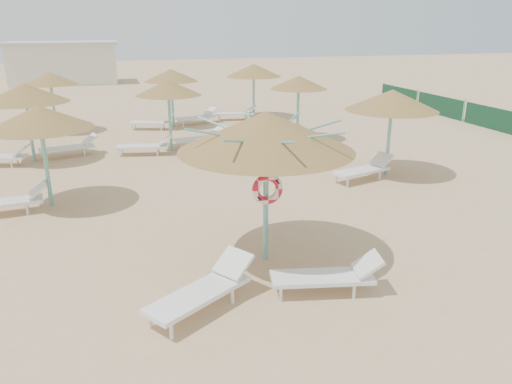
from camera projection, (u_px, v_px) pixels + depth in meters
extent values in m
plane|color=tan|center=(270.00, 265.00, 10.11)|extent=(120.00, 120.00, 0.00)
cylinder|color=#66B1AF|center=(266.00, 200.00, 9.98)|extent=(0.11, 0.11, 2.58)
cone|color=olive|center=(266.00, 131.00, 9.53)|extent=(3.44, 3.44, 0.77)
cylinder|color=#66B1AF|center=(266.00, 145.00, 9.61)|extent=(0.20, 0.20, 0.12)
cylinder|color=#66B1AF|center=(305.00, 131.00, 9.75)|extent=(1.55, 0.04, 0.39)
cylinder|color=#66B1AF|center=(284.00, 126.00, 10.20)|extent=(1.13, 1.13, 0.39)
cylinder|color=#66B1AF|center=(255.00, 126.00, 10.26)|extent=(0.04, 1.55, 0.39)
cylinder|color=#66B1AF|center=(231.00, 129.00, 9.90)|extent=(1.13, 1.13, 0.39)
cylinder|color=#66B1AF|center=(226.00, 136.00, 9.33)|extent=(1.55, 0.04, 0.39)
cylinder|color=#66B1AF|center=(246.00, 142.00, 8.88)|extent=(1.13, 1.13, 0.39)
cylinder|color=#66B1AF|center=(280.00, 142.00, 8.82)|extent=(0.04, 1.55, 0.39)
cylinder|color=#66B1AF|center=(304.00, 138.00, 9.18)|extent=(1.13, 1.13, 0.39)
torus|color=red|center=(267.00, 189.00, 9.80)|extent=(0.63, 0.15, 0.63)
cylinder|color=white|center=(171.00, 331.00, 7.70)|extent=(0.06, 0.06, 0.29)
cylinder|color=white|center=(150.00, 319.00, 8.01)|extent=(0.06, 0.06, 0.29)
cylinder|color=white|center=(232.00, 296.00, 8.70)|extent=(0.06, 0.06, 0.29)
cylinder|color=white|center=(212.00, 286.00, 9.02)|extent=(0.06, 0.06, 0.29)
cube|color=white|center=(198.00, 294.00, 8.39)|extent=(1.98, 1.60, 0.08)
cube|color=white|center=(233.00, 263.00, 8.94)|extent=(0.75, 0.79, 0.37)
cylinder|color=white|center=(281.00, 294.00, 8.76)|extent=(0.06, 0.06, 0.27)
cylinder|color=white|center=(277.00, 281.00, 9.22)|extent=(0.06, 0.06, 0.27)
cylinder|color=white|center=(354.00, 291.00, 8.86)|extent=(0.06, 0.06, 0.27)
cylinder|color=white|center=(347.00, 278.00, 9.31)|extent=(0.06, 0.06, 0.27)
cube|color=white|center=(322.00, 277.00, 8.99)|extent=(1.93, 0.97, 0.08)
cube|color=white|center=(368.00, 264.00, 8.98)|extent=(0.58, 0.67, 0.35)
cylinder|color=#66B1AF|center=(46.00, 164.00, 13.06)|extent=(0.11, 0.11, 2.30)
cone|color=olive|center=(39.00, 117.00, 12.66)|extent=(2.65, 2.65, 0.60)
cylinder|color=#66B1AF|center=(41.00, 126.00, 12.74)|extent=(0.20, 0.20, 0.12)
cylinder|color=white|center=(27.00, 210.00, 12.72)|extent=(0.06, 0.06, 0.28)
cylinder|color=white|center=(27.00, 203.00, 13.15)|extent=(0.06, 0.06, 0.28)
cube|color=white|center=(3.00, 203.00, 12.67)|extent=(1.96, 0.85, 0.08)
cube|color=white|center=(37.00, 190.00, 12.92)|extent=(0.56, 0.66, 0.36)
cylinder|color=#66B1AF|center=(30.00, 129.00, 17.38)|extent=(0.11, 0.11, 2.30)
cone|color=olive|center=(25.00, 93.00, 16.98)|extent=(2.88, 2.88, 0.65)
cylinder|color=#66B1AF|center=(26.00, 100.00, 17.06)|extent=(0.20, 0.20, 0.12)
cylinder|color=white|center=(11.00, 164.00, 16.83)|extent=(0.06, 0.06, 0.28)
cylinder|color=white|center=(17.00, 160.00, 17.31)|extent=(0.06, 0.06, 0.28)
cube|color=white|center=(21.00, 150.00, 16.94)|extent=(0.62, 0.70, 0.36)
cylinder|color=white|center=(45.00, 157.00, 17.68)|extent=(0.06, 0.06, 0.28)
cylinder|color=white|center=(43.00, 154.00, 18.09)|extent=(0.06, 0.06, 0.28)
cylinder|color=white|center=(84.00, 152.00, 18.34)|extent=(0.06, 0.06, 0.28)
cylinder|color=white|center=(81.00, 150.00, 18.74)|extent=(0.06, 0.06, 0.28)
cube|color=white|center=(67.00, 148.00, 18.22)|extent=(1.99, 1.07, 0.08)
cube|color=white|center=(90.00, 139.00, 18.55)|extent=(0.62, 0.70, 0.36)
cylinder|color=#66B1AF|center=(54.00, 107.00, 21.98)|extent=(0.11, 0.11, 2.30)
cone|color=olive|center=(50.00, 78.00, 21.58)|extent=(2.33, 2.33, 0.52)
cylinder|color=#66B1AF|center=(51.00, 84.00, 21.66)|extent=(0.20, 0.20, 0.12)
cylinder|color=white|center=(9.00, 136.00, 21.07)|extent=(0.06, 0.06, 0.28)
cylinder|color=white|center=(8.00, 133.00, 21.48)|extent=(0.06, 0.06, 0.28)
cylinder|color=white|center=(43.00, 132.00, 21.70)|extent=(0.06, 0.06, 0.28)
cylinder|color=white|center=(42.00, 130.00, 22.11)|extent=(0.06, 0.06, 0.28)
cube|color=white|center=(28.00, 128.00, 21.59)|extent=(1.99, 1.03, 0.08)
cube|color=white|center=(48.00, 121.00, 21.91)|extent=(0.61, 0.69, 0.36)
cylinder|color=#66B1AF|center=(170.00, 121.00, 18.85)|extent=(0.11, 0.11, 2.30)
cone|color=olive|center=(168.00, 88.00, 18.45)|extent=(2.44, 2.44, 0.55)
cylinder|color=#66B1AF|center=(169.00, 94.00, 18.52)|extent=(0.20, 0.20, 0.12)
cylinder|color=white|center=(120.00, 153.00, 18.22)|extent=(0.06, 0.06, 0.28)
cylinder|color=white|center=(122.00, 150.00, 18.69)|extent=(0.06, 0.06, 0.28)
cylinder|color=white|center=(157.00, 153.00, 18.32)|extent=(0.06, 0.06, 0.28)
cylinder|color=white|center=(159.00, 149.00, 18.79)|extent=(0.06, 0.06, 0.28)
cube|color=white|center=(143.00, 146.00, 18.46)|extent=(1.99, 1.00, 0.08)
cube|color=white|center=(166.00, 140.00, 18.44)|extent=(0.60, 0.69, 0.36)
cylinder|color=white|center=(181.00, 147.00, 19.17)|extent=(0.06, 0.06, 0.28)
cylinder|color=white|center=(177.00, 144.00, 19.59)|extent=(0.06, 0.06, 0.28)
cylinder|color=white|center=(214.00, 143.00, 19.78)|extent=(0.06, 0.06, 0.28)
cylinder|color=white|center=(209.00, 140.00, 20.19)|extent=(0.06, 0.06, 0.28)
cube|color=white|center=(198.00, 139.00, 19.68)|extent=(1.99, 1.00, 0.08)
cube|color=white|center=(218.00, 131.00, 19.99)|extent=(0.60, 0.69, 0.36)
cylinder|color=#66B1AF|center=(172.00, 102.00, 23.23)|extent=(0.11, 0.11, 2.30)
cone|color=olive|center=(171.00, 75.00, 22.83)|extent=(2.47, 2.47, 0.56)
cylinder|color=#66B1AF|center=(171.00, 80.00, 22.91)|extent=(0.20, 0.20, 0.12)
cylinder|color=white|center=(132.00, 128.00, 22.69)|extent=(0.06, 0.06, 0.28)
cylinder|color=white|center=(135.00, 125.00, 23.16)|extent=(0.06, 0.06, 0.28)
cylinder|color=white|center=(161.00, 128.00, 22.64)|extent=(0.06, 0.06, 0.28)
cylinder|color=white|center=(164.00, 126.00, 23.11)|extent=(0.06, 0.06, 0.28)
cube|color=white|center=(150.00, 123.00, 22.84)|extent=(2.00, 1.20, 0.08)
cube|color=white|center=(169.00, 118.00, 22.73)|extent=(0.65, 0.72, 0.36)
cylinder|color=white|center=(183.00, 124.00, 23.49)|extent=(0.06, 0.06, 0.28)
cylinder|color=white|center=(178.00, 122.00, 23.88)|extent=(0.06, 0.06, 0.28)
cylinder|color=white|center=(208.00, 121.00, 24.23)|extent=(0.06, 0.06, 0.28)
cylinder|color=white|center=(203.00, 119.00, 24.61)|extent=(0.06, 0.06, 0.28)
cube|color=white|center=(195.00, 118.00, 24.06)|extent=(2.00, 1.20, 0.08)
cube|color=white|center=(210.00, 111.00, 24.45)|extent=(0.65, 0.72, 0.36)
cylinder|color=#66B1AF|center=(389.00, 139.00, 15.82)|extent=(0.11, 0.11, 2.30)
cone|color=olive|center=(392.00, 100.00, 15.42)|extent=(2.87, 2.87, 0.65)
cylinder|color=#66B1AF|center=(391.00, 108.00, 15.50)|extent=(0.20, 0.20, 0.12)
cylinder|color=white|center=(348.00, 183.00, 14.88)|extent=(0.06, 0.06, 0.28)
cylinder|color=white|center=(336.00, 178.00, 15.28)|extent=(0.06, 0.06, 0.28)
cylinder|color=white|center=(380.00, 175.00, 15.57)|extent=(0.06, 0.06, 0.28)
cylinder|color=white|center=(368.00, 172.00, 15.97)|extent=(0.06, 0.06, 0.28)
cube|color=white|center=(362.00, 171.00, 15.43)|extent=(2.00, 1.13, 0.08)
cube|color=white|center=(382.00, 159.00, 15.79)|extent=(0.63, 0.71, 0.36)
cylinder|color=#66B1AF|center=(298.00, 113.00, 20.53)|extent=(0.11, 0.11, 2.30)
cone|color=olive|center=(299.00, 82.00, 20.14)|extent=(2.33, 2.33, 0.52)
cylinder|color=#66B1AF|center=(298.00, 88.00, 20.21)|extent=(0.20, 0.20, 0.12)
cylinder|color=white|center=(256.00, 142.00, 19.88)|extent=(0.06, 0.06, 0.28)
cylinder|color=white|center=(255.00, 140.00, 20.35)|extent=(0.06, 0.06, 0.28)
cylinder|color=white|center=(290.00, 141.00, 20.02)|extent=(0.06, 0.06, 0.28)
cylinder|color=white|center=(288.00, 139.00, 20.49)|extent=(0.06, 0.06, 0.28)
cube|color=white|center=(275.00, 136.00, 20.14)|extent=(1.98, 0.94, 0.08)
cube|color=white|center=(296.00, 130.00, 20.15)|extent=(0.58, 0.68, 0.36)
cylinder|color=#66B1AF|center=(254.00, 95.00, 25.50)|extent=(0.11, 0.11, 2.30)
cone|color=olive|center=(254.00, 70.00, 25.10)|extent=(2.78, 2.78, 0.63)
cylinder|color=#66B1AF|center=(254.00, 75.00, 25.17)|extent=(0.20, 0.20, 0.12)
cylinder|color=white|center=(220.00, 119.00, 24.82)|extent=(0.06, 0.06, 0.28)
cylinder|color=white|center=(219.00, 117.00, 25.28)|extent=(0.06, 0.06, 0.28)
cylinder|color=white|center=(246.00, 118.00, 25.01)|extent=(0.06, 0.06, 0.28)
cylinder|color=white|center=(245.00, 116.00, 25.47)|extent=(0.06, 0.06, 0.28)
cube|color=white|center=(235.00, 114.00, 25.10)|extent=(1.97, 0.88, 0.08)
cube|color=white|center=(252.00, 108.00, 25.15)|extent=(0.56, 0.66, 0.36)
cube|color=silver|center=(64.00, 64.00, 39.79)|extent=(8.00, 4.00, 3.00)
cube|color=beige|center=(61.00, 43.00, 39.27)|extent=(8.40, 4.40, 0.25)
cube|color=#1C543B|center=(494.00, 119.00, 22.78)|extent=(0.08, 3.80, 1.00)
cube|color=#1C543B|center=(440.00, 106.00, 26.41)|extent=(0.08, 3.80, 1.00)
cylinder|color=#66B1AF|center=(464.00, 110.00, 24.67)|extent=(0.08, 0.08, 1.10)
cube|color=#1C543B|center=(399.00, 96.00, 30.04)|extent=(0.08, 3.80, 1.00)
cylinder|color=#66B1AF|center=(417.00, 99.00, 28.30)|extent=(0.08, 0.08, 1.10)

